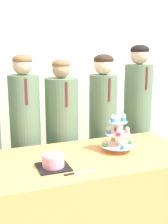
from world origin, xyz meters
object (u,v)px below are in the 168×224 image
at_px(student_3, 103,129).
at_px(student_4, 137,122).
at_px(student_2, 62,138).
at_px(round_cake, 53,160).
at_px(cake_knife, 75,173).
at_px(cupcake_stand, 117,135).
at_px(student_1, 26,139).

height_order(student_3, student_4, student_4).
relative_size(student_2, student_3, 0.97).
height_order(round_cake, cake_knife, round_cake).
height_order(cake_knife, cupcake_stand, cupcake_stand).
relative_size(cake_knife, cupcake_stand, 0.77).
bearing_deg(cake_knife, cupcake_stand, 27.54).
relative_size(cake_knife, student_1, 0.16).
bearing_deg(cake_knife, student_3, 50.77).
bearing_deg(student_3, student_1, -180.00).
bearing_deg(round_cake, student_2, 68.88).
distance_m(student_1, student_2, 0.35).
bearing_deg(round_cake, student_4, 33.61).
xyz_separation_m(student_1, student_4, (1.18, 0.00, 0.05)).
bearing_deg(round_cake, cupcake_stand, 14.39).
relative_size(cupcake_stand, student_4, 0.20).
relative_size(student_1, student_4, 0.94).
bearing_deg(cake_knife, student_1, 96.05).
distance_m(student_1, student_3, 0.78).
relative_size(round_cake, student_1, 0.15).
xyz_separation_m(student_1, student_2, (0.35, 0.00, -0.04)).
bearing_deg(student_3, student_4, 0.00).
distance_m(student_1, student_4, 1.18).
relative_size(cupcake_stand, student_2, 0.21).
xyz_separation_m(cake_knife, student_3, (0.61, 0.89, 0.00)).
xyz_separation_m(student_2, student_4, (0.83, 0.00, 0.08)).
bearing_deg(student_3, round_cake, -133.98).
height_order(round_cake, student_3, student_3).
bearing_deg(round_cake, student_1, 94.80).
xyz_separation_m(cake_knife, cupcake_stand, (0.46, 0.29, 0.13)).
height_order(cake_knife, student_3, student_3).
bearing_deg(cupcake_stand, cake_knife, -147.68).
distance_m(cupcake_stand, student_3, 0.63).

